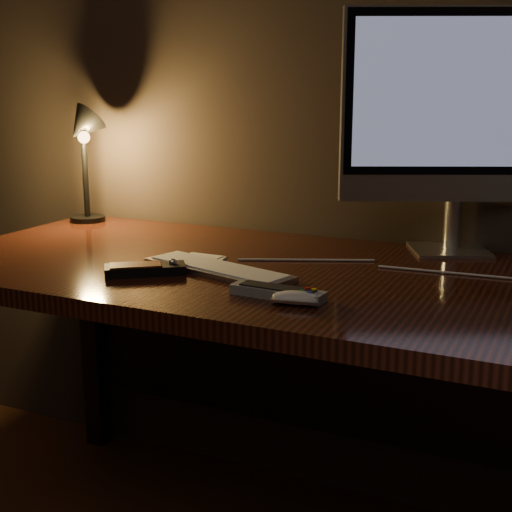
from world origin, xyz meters
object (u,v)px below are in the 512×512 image
at_px(desk, 279,314).
at_px(monitor, 457,111).
at_px(mouse, 296,300).
at_px(media_remote, 145,269).
at_px(keyboard, 218,269).
at_px(desk_lamp, 83,143).
at_px(tv_remote, 278,292).

bearing_deg(desk, monitor, 37.22).
height_order(mouse, media_remote, media_remote).
distance_m(keyboard, media_remote, 0.16).
relative_size(monitor, keyboard, 1.55).
relative_size(keyboard, desk_lamp, 1.05).
distance_m(desk, media_remote, 0.35).
xyz_separation_m(mouse, desk_lamp, (-0.86, 0.48, 0.23)).
height_order(desk, desk_lamp, desk_lamp).
xyz_separation_m(monitor, tv_remote, (-0.22, -0.53, -0.33)).
bearing_deg(tv_remote, monitor, 70.44).
height_order(keyboard, media_remote, media_remote).
bearing_deg(monitor, keyboard, -160.47).
xyz_separation_m(desk, media_remote, (-0.21, -0.24, 0.14)).
xyz_separation_m(desk, desk_lamp, (-0.69, 0.18, 0.36)).
distance_m(monitor, mouse, 0.67).
bearing_deg(desk_lamp, desk, -15.81).
distance_m(desk, monitor, 0.63).
xyz_separation_m(monitor, media_remote, (-0.55, -0.49, -0.33)).
distance_m(monitor, media_remote, 0.81).
distance_m(media_remote, tv_remote, 0.33).
relative_size(monitor, tv_remote, 3.01).
bearing_deg(desk, desk_lamp, 165.14).
bearing_deg(tv_remote, mouse, -24.44).
xyz_separation_m(keyboard, mouse, (0.24, -0.15, 0.00)).
relative_size(desk, mouse, 17.60).
xyz_separation_m(desk, tv_remote, (0.12, -0.27, 0.14)).
bearing_deg(keyboard, desk, 77.34).
height_order(monitor, keyboard, monitor).
relative_size(media_remote, desk_lamp, 0.50).
xyz_separation_m(desk, monitor, (0.34, 0.26, 0.47)).
height_order(desk, mouse, mouse).
xyz_separation_m(keyboard, tv_remote, (0.20, -0.12, 0.00)).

